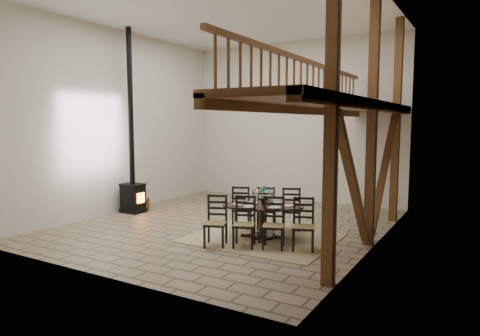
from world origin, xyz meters
The scene contains 7 objects.
ground centered at (0.00, 0.00, 0.00)m, with size 8.00×8.00×0.00m, color #8D755E.
room_shell centered at (1.19, 0.00, 3.01)m, with size 7.02×8.02×5.01m.
rug centered at (1.30, -0.64, 0.01)m, with size 3.00×2.50×0.02m, color tan.
dining_table centered at (1.33, -0.72, 0.38)m, with size 2.44×2.48×1.13m.
wood_stove centered at (-3.03, -0.08, 1.14)m, with size 0.62×0.48×5.00m.
log_basket centered at (-3.11, 0.31, 0.18)m, with size 0.50×0.50×0.41m.
log_stack centered at (-3.12, 0.02, 0.10)m, with size 0.32×0.24×0.21m.
Camera 1 is at (5.41, -8.63, 2.46)m, focal length 32.00 mm.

